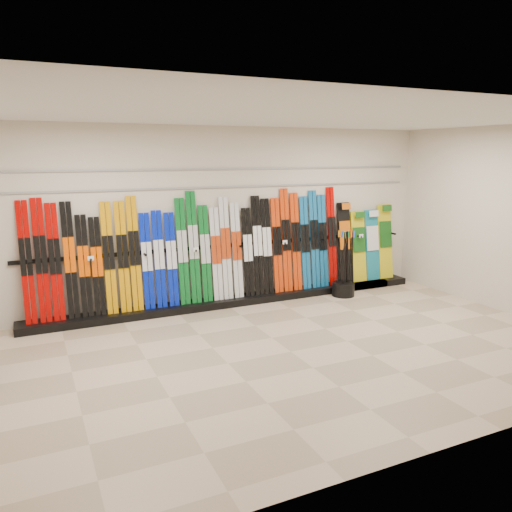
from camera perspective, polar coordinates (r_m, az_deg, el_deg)
name	(u,v)px	position (r m, az deg, el deg)	size (l,w,h in m)	color
floor	(291,352)	(6.67, 4.01, -10.85)	(8.00, 8.00, 0.00)	#9E886D
back_wall	(221,217)	(8.50, -4.04, 4.51)	(8.00, 8.00, 0.00)	beige
ceiling	(294,115)	(6.18, 4.41, 15.79)	(8.00, 8.00, 0.00)	silver
ski_rack_base	(239,300)	(8.68, -1.99, -5.05)	(8.00, 0.40, 0.12)	black
skis	(200,251)	(8.30, -6.42, 0.53)	(5.38, 0.27, 1.83)	#A90200
snowboards	(366,244)	(9.91, 12.44, 1.36)	(1.25, 0.24, 1.53)	black
pole_bin	(343,289)	(9.25, 9.94, -3.74)	(0.41, 0.41, 0.25)	black
ski_poles	(346,263)	(9.13, 10.25, -0.83)	(0.33, 0.29, 1.18)	black
slatwall_rail_0	(221,187)	(8.44, -4.04, 7.86)	(7.60, 0.02, 0.03)	gray
slatwall_rail_1	(221,169)	(8.42, -4.07, 9.90)	(7.60, 0.02, 0.03)	gray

